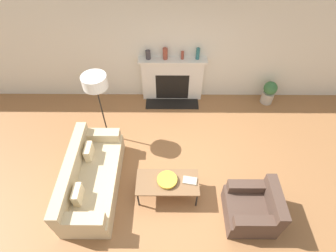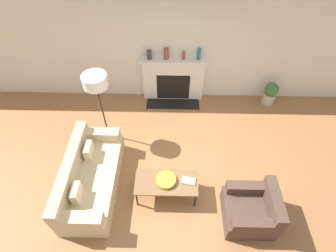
{
  "view_description": "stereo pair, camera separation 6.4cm",
  "coord_description": "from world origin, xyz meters",
  "px_view_note": "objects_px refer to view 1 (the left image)",
  "views": [
    {
      "loc": [
        -0.25,
        -2.66,
        4.65
      ],
      "look_at": [
        -0.28,
        1.2,
        0.45
      ],
      "focal_mm": 28.0,
      "sensor_mm": 36.0,
      "label": 1
    },
    {
      "loc": [
        -0.19,
        -2.66,
        4.65
      ],
      "look_at": [
        -0.28,
        1.2,
        0.45
      ],
      "focal_mm": 28.0,
      "sensor_mm": 36.0,
      "label": 2
    }
  ],
  "objects_px": {
    "bowl": "(167,180)",
    "potted_plant": "(269,92)",
    "couch": "(91,179)",
    "mantel_vase_center_right": "(182,55)",
    "mantel_vase_right": "(198,54)",
    "floor_lamp": "(95,85)",
    "fireplace": "(172,80)",
    "armchair_near": "(253,209)",
    "mantel_vase_center_left": "(165,54)",
    "coffee_table": "(168,183)",
    "mantel_vase_left": "(148,55)",
    "book": "(190,180)"
  },
  "relations": [
    {
      "from": "couch",
      "to": "potted_plant",
      "type": "distance_m",
      "value": 4.77
    },
    {
      "from": "book",
      "to": "mantel_vase_right",
      "type": "bearing_deg",
      "value": 94.62
    },
    {
      "from": "armchair_near",
      "to": "mantel_vase_left",
      "type": "height_order",
      "value": "mantel_vase_left"
    },
    {
      "from": "armchair_near",
      "to": "fireplace",
      "type": "bearing_deg",
      "value": -156.78
    },
    {
      "from": "floor_lamp",
      "to": "mantel_vase_left",
      "type": "distance_m",
      "value": 1.67
    },
    {
      "from": "mantel_vase_left",
      "to": "fireplace",
      "type": "bearing_deg",
      "value": -1.41
    },
    {
      "from": "book",
      "to": "potted_plant",
      "type": "height_order",
      "value": "potted_plant"
    },
    {
      "from": "armchair_near",
      "to": "coffee_table",
      "type": "distance_m",
      "value": 1.57
    },
    {
      "from": "book",
      "to": "couch",
      "type": "bearing_deg",
      "value": -173.63
    },
    {
      "from": "bowl",
      "to": "mantel_vase_right",
      "type": "bearing_deg",
      "value": 76.4
    },
    {
      "from": "armchair_near",
      "to": "mantel_vase_center_left",
      "type": "bearing_deg",
      "value": -154.35
    },
    {
      "from": "fireplace",
      "to": "potted_plant",
      "type": "relative_size",
      "value": 2.62
    },
    {
      "from": "mantel_vase_right",
      "to": "potted_plant",
      "type": "bearing_deg",
      "value": -5.27
    },
    {
      "from": "mantel_vase_right",
      "to": "mantel_vase_left",
      "type": "bearing_deg",
      "value": 180.0
    },
    {
      "from": "mantel_vase_center_right",
      "to": "book",
      "type": "bearing_deg",
      "value": -88.37
    },
    {
      "from": "fireplace",
      "to": "potted_plant",
      "type": "height_order",
      "value": "fireplace"
    },
    {
      "from": "book",
      "to": "floor_lamp",
      "type": "height_order",
      "value": "floor_lamp"
    },
    {
      "from": "fireplace",
      "to": "mantel_vase_center_right",
      "type": "relative_size",
      "value": 8.37
    },
    {
      "from": "bowl",
      "to": "potted_plant",
      "type": "distance_m",
      "value": 3.71
    },
    {
      "from": "coffee_table",
      "to": "mantel_vase_left",
      "type": "height_order",
      "value": "mantel_vase_left"
    },
    {
      "from": "fireplace",
      "to": "coffee_table",
      "type": "xyz_separation_m",
      "value": [
        -0.1,
        -2.84,
        -0.16
      ]
    },
    {
      "from": "mantel_vase_left",
      "to": "mantel_vase_center_left",
      "type": "xyz_separation_m",
      "value": [
        0.4,
        0.0,
        0.03
      ]
    },
    {
      "from": "mantel_vase_center_left",
      "to": "potted_plant",
      "type": "distance_m",
      "value": 2.83
    },
    {
      "from": "floor_lamp",
      "to": "mantel_vase_right",
      "type": "distance_m",
      "value": 2.49
    },
    {
      "from": "armchair_near",
      "to": "potted_plant",
      "type": "xyz_separation_m",
      "value": [
        1.06,
        3.12,
        0.03
      ]
    },
    {
      "from": "bowl",
      "to": "coffee_table",
      "type": "bearing_deg",
      "value": -67.09
    },
    {
      "from": "couch",
      "to": "potted_plant",
      "type": "bearing_deg",
      "value": -57.85
    },
    {
      "from": "fireplace",
      "to": "mantel_vase_right",
      "type": "relative_size",
      "value": 5.9
    },
    {
      "from": "mantel_vase_center_right",
      "to": "mantel_vase_right",
      "type": "xyz_separation_m",
      "value": [
        0.35,
        0.0,
        0.04
      ]
    },
    {
      "from": "coffee_table",
      "to": "couch",
      "type": "bearing_deg",
      "value": 174.4
    },
    {
      "from": "mantel_vase_center_right",
      "to": "mantel_vase_left",
      "type": "bearing_deg",
      "value": 180.0
    },
    {
      "from": "fireplace",
      "to": "mantel_vase_right",
      "type": "height_order",
      "value": "mantel_vase_right"
    },
    {
      "from": "floor_lamp",
      "to": "bowl",
      "type": "bearing_deg",
      "value": -46.56
    },
    {
      "from": "floor_lamp",
      "to": "potted_plant",
      "type": "bearing_deg",
      "value": 16.9
    },
    {
      "from": "fireplace",
      "to": "mantel_vase_center_right",
      "type": "distance_m",
      "value": 0.74
    },
    {
      "from": "couch",
      "to": "potted_plant",
      "type": "relative_size",
      "value": 3.27
    },
    {
      "from": "couch",
      "to": "potted_plant",
      "type": "height_order",
      "value": "couch"
    },
    {
      "from": "mantel_vase_center_left",
      "to": "mantel_vase_center_right",
      "type": "relative_size",
      "value": 1.39
    },
    {
      "from": "armchair_near",
      "to": "potted_plant",
      "type": "bearing_deg",
      "value": 161.19
    },
    {
      "from": "couch",
      "to": "mantel_vase_center_right",
      "type": "distance_m",
      "value": 3.4
    },
    {
      "from": "couch",
      "to": "bowl",
      "type": "height_order",
      "value": "couch"
    },
    {
      "from": "bowl",
      "to": "mantel_vase_right",
      "type": "xyz_separation_m",
      "value": [
        0.69,
        2.84,
        0.84
      ]
    },
    {
      "from": "mantel_vase_right",
      "to": "mantel_vase_center_right",
      "type": "bearing_deg",
      "value": 180.0
    },
    {
      "from": "floor_lamp",
      "to": "armchair_near",
      "type": "bearing_deg",
      "value": -33.48
    },
    {
      "from": "mantel_vase_left",
      "to": "potted_plant",
      "type": "height_order",
      "value": "mantel_vase_left"
    },
    {
      "from": "mantel_vase_center_left",
      "to": "potted_plant",
      "type": "xyz_separation_m",
      "value": [
        2.65,
        -0.17,
        -0.99
      ]
    },
    {
      "from": "coffee_table",
      "to": "mantel_vase_center_right",
      "type": "xyz_separation_m",
      "value": [
        0.33,
        2.86,
        0.87
      ]
    },
    {
      "from": "armchair_near",
      "to": "book",
      "type": "distance_m",
      "value": 1.2
    },
    {
      "from": "floor_lamp",
      "to": "potted_plant",
      "type": "relative_size",
      "value": 2.73
    },
    {
      "from": "coffee_table",
      "to": "bowl",
      "type": "bearing_deg",
      "value": 112.91
    }
  ]
}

